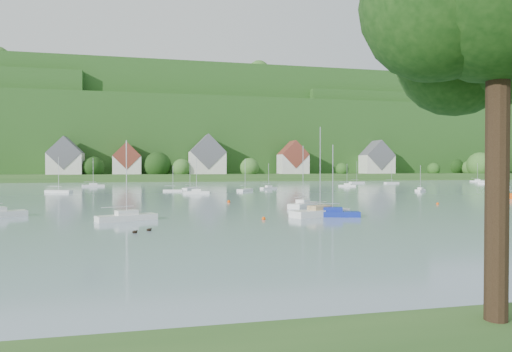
# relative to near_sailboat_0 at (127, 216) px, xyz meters

# --- Properties ---
(far_shore_strip) EXTENTS (600.00, 60.00, 3.00)m
(far_shore_strip) POSITION_rel_near_sailboat_0_xyz_m (22.03, 168.28, 1.05)
(far_shore_strip) COLOR #294F1D
(far_shore_strip) RESTS_ON ground
(forested_ridge) EXTENTS (620.00, 181.22, 69.89)m
(forested_ridge) POSITION_rel_near_sailboat_0_xyz_m (22.42, 236.85, 22.43)
(forested_ridge) COLOR #1B4215
(forested_ridge) RESTS_ON ground
(village_building_0) EXTENTS (14.00, 10.40, 16.00)m
(village_building_0) POSITION_rel_near_sailboat_0_xyz_m (-32.97, 155.28, 9.06)
(village_building_0) COLOR beige
(village_building_0) RESTS_ON far_shore_strip
(village_building_1) EXTENTS (12.00, 9.36, 14.00)m
(village_building_1) POSITION_rel_near_sailboat_0_xyz_m (-7.97, 157.28, 8.30)
(village_building_1) COLOR beige
(village_building_1) RESTS_ON far_shore_strip
(village_building_2) EXTENTS (16.00, 11.44, 18.00)m
(village_building_2) POSITION_rel_near_sailboat_0_xyz_m (27.03, 156.28, 9.82)
(village_building_2) COLOR beige
(village_building_2) RESTS_ON far_shore_strip
(village_building_3) EXTENTS (13.00, 10.40, 15.50)m
(village_building_3) POSITION_rel_near_sailboat_0_xyz_m (67.03, 154.28, 8.98)
(village_building_3) COLOR beige
(village_building_3) RESTS_ON far_shore_strip
(village_building_4) EXTENTS (15.00, 10.40, 16.50)m
(village_building_4) POSITION_rel_near_sailboat_0_xyz_m (112.03, 158.28, 9.14)
(village_building_4) COLOR beige
(village_building_4) RESTS_ON far_shore_strip
(near_sailboat_0) EXTENTS (6.62, 4.15, 8.67)m
(near_sailboat_0) POSITION_rel_near_sailboat_0_xyz_m (0.00, 0.00, 0.00)
(near_sailboat_0) COLOR white
(near_sailboat_0) RESTS_ON ground
(near_sailboat_1) EXTENTS (6.47, 3.47, 8.41)m
(near_sailboat_1) POSITION_rel_near_sailboat_0_xyz_m (23.30, -1.06, -0.01)
(near_sailboat_1) COLOR #142797
(near_sailboat_1) RESTS_ON ground
(near_sailboat_2) EXTENTS (8.04, 5.01, 10.53)m
(near_sailboat_2) POSITION_rel_near_sailboat_0_xyz_m (22.00, -0.36, 0.06)
(near_sailboat_2) COLOR white
(near_sailboat_2) RESTS_ON ground
(near_sailboat_3) EXTENTS (5.82, 6.16, 8.95)m
(near_sailboat_3) POSITION_rel_near_sailboat_0_xyz_m (24.02, 11.92, 0.01)
(near_sailboat_3) COLOR white
(near_sailboat_3) RESTS_ON ground
(mooring_buoy_0) EXTENTS (0.43, 0.43, 0.43)m
(mooring_buoy_0) POSITION_rel_near_sailboat_0_xyz_m (14.66, -2.39, -0.45)
(mooring_buoy_0) COLOR #F34E09
(mooring_buoy_0) RESTS_ON ground
(mooring_buoy_2) EXTENTS (0.40, 0.40, 0.40)m
(mooring_buoy_2) POSITION_rel_near_sailboat_0_xyz_m (46.17, 12.11, -0.45)
(mooring_buoy_2) COLOR #F34E09
(mooring_buoy_2) RESTS_ON ground
(mooring_buoy_3) EXTENTS (0.50, 0.50, 0.50)m
(mooring_buoy_3) POSITION_rel_near_sailboat_0_xyz_m (15.04, 23.54, -0.45)
(mooring_buoy_3) COLOR #F34E09
(mooring_buoy_3) RESTS_ON ground
(duck_pair) EXTENTS (1.68, 1.49, 0.33)m
(duck_pair) POSITION_rel_near_sailboat_0_xyz_m (1.82, -9.49, -0.34)
(duck_pair) COLOR black
(duck_pair) RESTS_ON ground
(far_sailboat_cluster) EXTENTS (198.95, 68.96, 8.71)m
(far_sailboat_cluster) POSITION_rel_near_sailboat_0_xyz_m (35.20, 81.09, -0.08)
(far_sailboat_cluster) COLOR white
(far_sailboat_cluster) RESTS_ON ground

